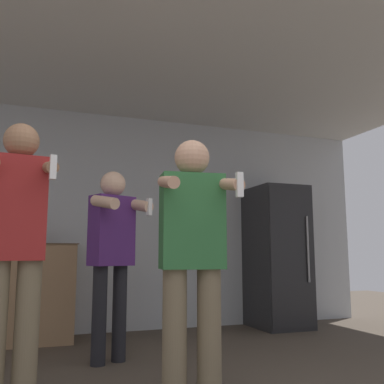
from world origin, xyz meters
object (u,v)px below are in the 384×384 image
at_px(bottle_amber_bourbon, 21,233).
at_px(person_man_side, 15,246).
at_px(refrigerator, 277,256).
at_px(person_woman_foreground, 192,252).
at_px(bottle_tall_gin, 34,232).
at_px(person_spectator_back, 112,246).

height_order(bottle_amber_bourbon, person_man_side, person_man_side).
distance_m(refrigerator, person_man_side, 3.49).
height_order(refrigerator, person_woman_foreground, refrigerator).
distance_m(bottle_tall_gin, person_spectator_back, 1.36).
bearing_deg(bottle_tall_gin, person_man_side, -92.22).
distance_m(bottle_amber_bourbon, person_man_side, 2.05).
xyz_separation_m(bottle_tall_gin, bottle_amber_bourbon, (-0.13, 0.00, -0.01)).
xyz_separation_m(bottle_amber_bourbon, person_man_side, (0.05, -2.04, -0.17)).
bearing_deg(bottle_amber_bourbon, person_woman_foreground, -64.99).
xyz_separation_m(bottle_amber_bourbon, person_spectator_back, (0.77, -1.19, -0.15)).
bearing_deg(person_woman_foreground, refrigerator, 48.88).
distance_m(person_woman_foreground, person_spectator_back, 1.17).
height_order(refrigerator, person_spectator_back, refrigerator).
height_order(person_man_side, person_spectator_back, person_man_side).
bearing_deg(refrigerator, person_woman_foreground, -131.12).
distance_m(bottle_amber_bourbon, person_woman_foreground, 2.56).
xyz_separation_m(bottle_tall_gin, person_man_side, (-0.08, -2.04, -0.18)).
distance_m(bottle_amber_bourbon, person_spectator_back, 1.42).
xyz_separation_m(bottle_tall_gin, person_woman_foreground, (0.95, -2.32, -0.22)).
xyz_separation_m(refrigerator, bottle_amber_bourbon, (-2.98, 0.14, 0.24)).
bearing_deg(bottle_amber_bourbon, refrigerator, -2.76).
bearing_deg(bottle_tall_gin, bottle_amber_bourbon, 180.00).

